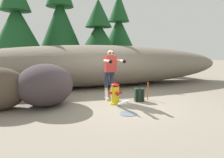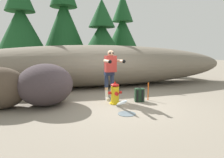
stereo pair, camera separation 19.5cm
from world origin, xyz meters
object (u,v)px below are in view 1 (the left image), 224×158
object	(u,v)px
spare_backpack	(139,95)
fire_hydrant	(115,94)
boulder_mid	(0,89)
survey_stake	(148,91)
boulder_large	(45,85)
utility_worker	(110,69)

from	to	relation	value
spare_backpack	fire_hydrant	bearing A→B (deg)	105.57
fire_hydrant	boulder_mid	size ratio (longest dim) A/B	0.48
spare_backpack	boulder_mid	xyz separation A→B (m)	(-4.15, 0.34, 0.38)
fire_hydrant	survey_stake	xyz separation A→B (m)	(1.22, 0.15, -0.02)
spare_backpack	boulder_mid	bearing A→B (deg)	97.14
boulder_mid	survey_stake	bearing A→B (deg)	-3.08
boulder_large	survey_stake	size ratio (longest dim) A/B	2.88
utility_worker	boulder_mid	size ratio (longest dim) A/B	1.16
utility_worker	spare_backpack	bearing A→B (deg)	61.72
utility_worker	survey_stake	size ratio (longest dim) A/B	2.80
fire_hydrant	survey_stake	size ratio (longest dim) A/B	1.17
boulder_mid	survey_stake	distance (m)	4.53
boulder_mid	boulder_large	bearing A→B (deg)	2.61
spare_backpack	boulder_large	xyz separation A→B (m)	(-2.93, 0.39, 0.42)
boulder_large	survey_stake	xyz separation A→B (m)	(3.29, -0.30, -0.34)
boulder_mid	fire_hydrant	bearing A→B (deg)	-6.81
boulder_large	boulder_mid	xyz separation A→B (m)	(-1.22, -0.06, -0.04)
fire_hydrant	boulder_large	distance (m)	2.15
utility_worker	boulder_mid	distance (m)	3.31
boulder_mid	survey_stake	size ratio (longest dim) A/B	2.41
utility_worker	spare_backpack	world-z (taller)	utility_worker
utility_worker	spare_backpack	xyz separation A→B (m)	(0.87, -0.43, -0.86)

